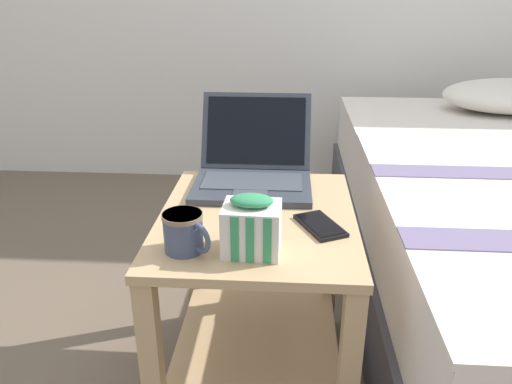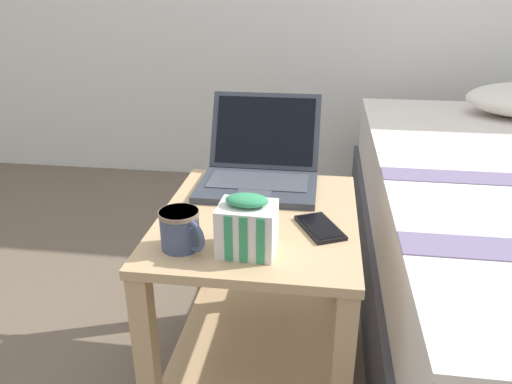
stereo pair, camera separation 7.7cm
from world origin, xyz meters
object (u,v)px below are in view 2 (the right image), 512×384
mug_front_left (181,228)px  snack_bag (249,226)px  laptop (260,167)px  cell_phone (320,227)px

mug_front_left → snack_bag: snack_bag is taller
laptop → mug_front_left: (-0.12, -0.40, 0.00)m
laptop → snack_bag: laptop is taller
mug_front_left → snack_bag: (0.15, 0.01, 0.01)m
mug_front_left → cell_phone: size_ratio=0.71×
snack_bag → laptop: bearing=94.2°
mug_front_left → cell_phone: (0.29, 0.13, -0.04)m
snack_bag → cell_phone: bearing=39.6°
mug_front_left → cell_phone: 0.32m
mug_front_left → snack_bag: size_ratio=0.85×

